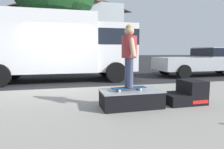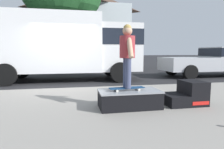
# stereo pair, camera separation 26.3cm
# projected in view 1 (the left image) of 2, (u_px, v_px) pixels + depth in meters

# --- Properties ---
(ground_plane) EXTENTS (140.00, 140.00, 0.00)m
(ground_plane) POSITION_uv_depth(u_px,v_px,m) (61.00, 89.00, 7.01)
(ground_plane) COLOR black
(sidewalk_slab) EXTENTS (50.00, 5.00, 0.12)m
(sidewalk_slab) POSITION_uv_depth(u_px,v_px,m) (59.00, 112.00, 4.12)
(sidewalk_slab) COLOR gray
(sidewalk_slab) RESTS_ON ground
(skate_box) EXTENTS (1.35, 0.70, 0.39)m
(skate_box) POSITION_uv_depth(u_px,v_px,m) (131.00, 98.00, 4.28)
(skate_box) COLOR black
(skate_box) RESTS_ON sidewalk_slab
(kicker_ramp) EXTENTS (0.93, 0.65, 0.55)m
(kicker_ramp) POSITION_uv_depth(u_px,v_px,m) (186.00, 94.00, 4.62)
(kicker_ramp) COLOR black
(kicker_ramp) RESTS_ON sidewalk_slab
(skateboard) EXTENTS (0.79, 0.26, 0.07)m
(skateboard) POSITION_uv_depth(u_px,v_px,m) (129.00, 88.00, 4.22)
(skateboard) COLOR navy
(skateboard) RESTS_ON skate_box
(skater_kid) EXTENTS (0.33, 0.70, 1.35)m
(skater_kid) POSITION_uv_depth(u_px,v_px,m) (129.00, 51.00, 4.12)
(skater_kid) COLOR #3F4766
(skater_kid) RESTS_ON skateboard
(box_truck) EXTENTS (6.91, 2.63, 3.05)m
(box_truck) POSITION_uv_depth(u_px,v_px,m) (61.00, 44.00, 8.95)
(box_truck) COLOR white
(box_truck) RESTS_ON ground
(pickup_truck_silver) EXTENTS (5.70, 2.09, 1.61)m
(pickup_truck_silver) POSITION_uv_depth(u_px,v_px,m) (207.00, 60.00, 10.97)
(pickup_truck_silver) COLOR #B2B5BA
(pickup_truck_silver) RESTS_ON ground
(house_behind) EXTENTS (9.54, 8.22, 8.40)m
(house_behind) POSITION_uv_depth(u_px,v_px,m) (75.00, 26.00, 21.13)
(house_behind) COLOR silver
(house_behind) RESTS_ON ground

